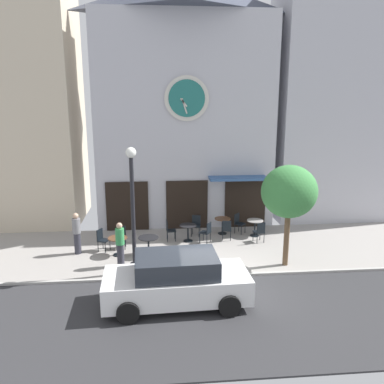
{
  "coord_description": "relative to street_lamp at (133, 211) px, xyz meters",
  "views": [
    {
      "loc": [
        -2.01,
        -12.44,
        6.06
      ],
      "look_at": [
        -0.64,
        2.67,
        2.4
      ],
      "focal_mm": 36.84,
      "sensor_mm": 36.0,
      "label": 1
    }
  ],
  "objects": [
    {
      "name": "ground_plane",
      "position": [
        2.85,
        -0.49,
        -2.29
      ],
      "size": [
        26.36,
        10.44,
        0.13
      ],
      "color": "gray"
    },
    {
      "name": "clock_building",
      "position": [
        2.22,
        6.1,
        3.58
      ],
      "size": [
        8.31,
        4.11,
        11.39
      ],
      "color": "#B2B2BC",
      "rests_on": "ground_plane"
    },
    {
      "name": "neighbor_building_left",
      "position": [
        -5.76,
        6.84,
        5.26
      ],
      "size": [
        5.66,
        4.22,
        15.06
      ],
      "color": "beige",
      "rests_on": "ground_plane"
    },
    {
      "name": "neighbor_building_right",
      "position": [
        10.15,
        6.42,
        3.66
      ],
      "size": [
        6.73,
        3.38,
        11.85
      ],
      "color": "#B2B2BC",
      "rests_on": "ground_plane"
    },
    {
      "name": "street_lamp",
      "position": [
        0.0,
        0.0,
        0.0
      ],
      "size": [
        0.36,
        0.36,
        4.46
      ],
      "color": "black",
      "rests_on": "ground_plane"
    },
    {
      "name": "street_tree",
      "position": [
        5.52,
        0.18,
        0.51
      ],
      "size": [
        2.0,
        1.8,
        3.75
      ],
      "color": "brown",
      "rests_on": "ground_plane"
    },
    {
      "name": "cafe_table_center",
      "position": [
        -0.74,
        1.65,
        -1.73
      ],
      "size": [
        0.76,
        0.76,
        0.73
      ],
      "color": "black",
      "rests_on": "ground_plane"
    },
    {
      "name": "cafe_table_near_door",
      "position": [
        0.46,
        1.51,
        -1.7
      ],
      "size": [
        0.8,
        0.8,
        0.75
      ],
      "color": "black",
      "rests_on": "ground_plane"
    },
    {
      "name": "cafe_table_leftmost",
      "position": [
        2.12,
        2.94,
        -1.74
      ],
      "size": [
        0.73,
        0.73,
        0.73
      ],
      "color": "black",
      "rests_on": "ground_plane"
    },
    {
      "name": "cafe_table_rightmost",
      "position": [
        3.76,
        3.75,
        -1.74
      ],
      "size": [
        0.72,
        0.72,
        0.73
      ],
      "color": "black",
      "rests_on": "ground_plane"
    },
    {
      "name": "cafe_table_near_curb",
      "position": [
        5.15,
        3.35,
        -1.74
      ],
      "size": [
        0.73,
        0.73,
        0.73
      ],
      "color": "black",
      "rests_on": "ground_plane"
    },
    {
      "name": "cafe_chair_outer",
      "position": [
        2.54,
        3.7,
        -1.74
      ],
      "size": [
        0.49,
        0.49,
        0.9
      ],
      "color": "black",
      "rests_on": "ground_plane"
    },
    {
      "name": "cafe_chair_facing_wall",
      "position": [
        2.91,
        2.68,
        -1.74
      ],
      "size": [
        0.55,
        0.55,
        0.9
      ],
      "color": "black",
      "rests_on": "ground_plane"
    },
    {
      "name": "cafe_chair_under_awning",
      "position": [
        3.81,
        2.94,
        -1.74
      ],
      "size": [
        0.47,
        0.47,
        0.9
      ],
      "color": "black",
      "rests_on": "ground_plane"
    },
    {
      "name": "cafe_chair_near_tree",
      "position": [
        4.51,
        3.81,
        -1.74
      ],
      "size": [
        0.57,
        0.57,
        0.9
      ],
      "color": "black",
      "rests_on": "ground_plane"
    },
    {
      "name": "cafe_chair_mid_row",
      "position": [
        -0.68,
        2.44,
        -1.74
      ],
      "size": [
        0.4,
        0.4,
        0.9
      ],
      "color": "black",
      "rests_on": "ground_plane"
    },
    {
      "name": "cafe_chair_near_lamp",
      "position": [
        1.32,
        3.1,
        -1.74
      ],
      "size": [
        0.41,
        0.41,
        0.9
      ],
      "color": "black",
      "rests_on": "ground_plane"
    },
    {
      "name": "cafe_chair_curbside",
      "position": [
        5.16,
        2.52,
        -1.74
      ],
      "size": [
        0.49,
        0.49,
        0.9
      ],
      "color": "black",
      "rests_on": "ground_plane"
    },
    {
      "name": "cafe_chair_corner",
      "position": [
        -1.42,
        2.19,
        -1.74
      ],
      "size": [
        0.54,
        0.54,
        0.9
      ],
      "color": "black",
      "rests_on": "ground_plane"
    },
    {
      "name": "pedestrian_green",
      "position": [
        -0.55,
        0.6,
        -1.4
      ],
      "size": [
        0.41,
        0.41,
        1.67
      ],
      "color": "#2D2D38",
      "rests_on": "ground_plane"
    },
    {
      "name": "pedestrian_grey",
      "position": [
        -2.35,
        1.97,
        -1.4
      ],
      "size": [
        0.37,
        0.37,
        1.67
      ],
      "color": "#2D2D38",
      "rests_on": "ground_plane"
    },
    {
      "name": "parked_car_white",
      "position": [
        1.36,
        -2.28,
        -1.5
      ],
      "size": [
        4.37,
        2.15,
        1.55
      ],
      "color": "white",
      "rests_on": "ground_plane"
    }
  ]
}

